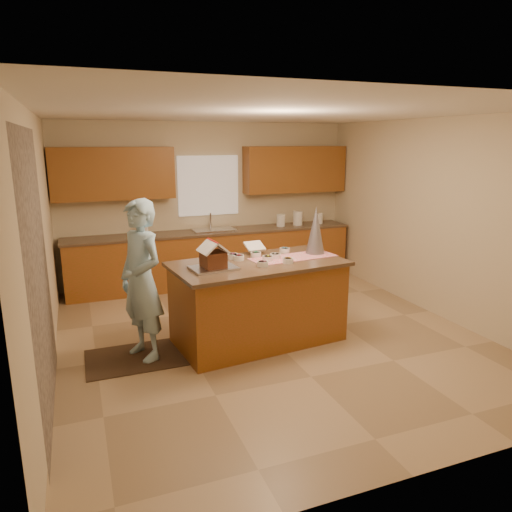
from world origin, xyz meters
name	(u,v)px	position (x,y,z in m)	size (l,w,h in m)	color
floor	(269,336)	(0.00, 0.00, 0.00)	(5.50, 5.50, 0.00)	tan
ceiling	(271,112)	(0.00, 0.00, 2.70)	(5.50, 5.50, 0.00)	silver
wall_back	(208,203)	(0.00, 2.75, 1.35)	(5.50, 5.50, 0.00)	beige
wall_front	(430,301)	(0.00, -2.75, 1.35)	(5.50, 5.50, 0.00)	beige
wall_left	(41,247)	(-2.50, 0.00, 1.35)	(5.50, 5.50, 0.00)	beige
wall_right	(437,219)	(2.50, 0.00, 1.35)	(5.50, 5.50, 0.00)	beige
stone_accent	(39,277)	(-2.48, -0.80, 1.25)	(2.50, 2.50, 0.00)	gray
window_curtain	(208,186)	(0.00, 2.72, 1.65)	(1.05, 0.03, 1.00)	white
back_counter_base	(214,258)	(0.00, 2.45, 0.44)	(4.80, 0.60, 0.88)	#9A441F
back_counter_top	(214,232)	(0.00, 2.45, 0.90)	(4.85, 0.63, 0.04)	brown
upper_cabinet_left	(113,174)	(-1.55, 2.57, 1.90)	(1.85, 0.35, 0.80)	brown
upper_cabinet_right	(295,169)	(1.55, 2.57, 1.90)	(1.85, 0.35, 0.80)	brown
sink	(214,232)	(0.00, 2.45, 0.89)	(0.70, 0.45, 0.12)	silver
faucet	(211,221)	(0.00, 2.63, 1.06)	(0.03, 0.03, 0.28)	silver
island_base	(258,304)	(-0.18, -0.07, 0.48)	(1.95, 0.97, 0.95)	#9A441F
island_top	(258,264)	(-0.18, -0.07, 0.97)	(2.03, 1.06, 0.04)	brown
table_runner	(293,257)	(0.31, -0.02, 1.00)	(1.08, 0.39, 0.01)	red
baking_tray	(213,268)	(-0.76, -0.19, 1.01)	(0.50, 0.37, 0.03)	silver
cookbook	(255,246)	(-0.06, 0.35, 1.09)	(0.24, 0.02, 0.19)	white
tinsel_tree	(316,231)	(0.66, 0.08, 1.29)	(0.24, 0.24, 0.59)	silver
rug	(142,357)	(-1.58, -0.04, 0.01)	(1.21, 0.79, 0.01)	black
boy	(142,280)	(-1.53, -0.04, 0.90)	(0.65, 0.43, 1.78)	#A7D6ED
canister_a	(281,220)	(1.24, 2.45, 1.03)	(0.15, 0.15, 0.21)	white
canister_b	(298,218)	(1.57, 2.45, 1.04)	(0.17, 0.17, 0.25)	white
canister_c	(319,218)	(2.00, 2.45, 1.02)	(0.13, 0.13, 0.19)	white
paper_towel	(145,228)	(-1.14, 2.45, 1.03)	(0.11, 0.11, 0.23)	white
gingerbread_house	(213,257)	(-0.76, -0.19, 1.14)	(0.33, 0.33, 0.30)	#5D2F18
candy_bowls	(263,257)	(-0.07, 0.03, 1.02)	(0.86, 0.67, 0.06)	#23995E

